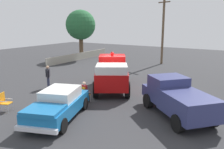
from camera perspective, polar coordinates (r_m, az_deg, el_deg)
name	(u,v)px	position (r m, az deg, el deg)	size (l,w,h in m)	color
ground_plane	(114,89)	(16.92, 0.54, -3.51)	(60.00, 60.00, 0.00)	#333335
vintage_fire_truck	(112,73)	(16.60, 0.01, 0.43)	(6.22, 4.92, 2.59)	black
classic_hot_rod	(58,104)	(11.91, -13.06, -7.16)	(4.73, 3.20, 1.46)	black
parked_pickup	(177,97)	(12.31, 15.54, -5.45)	(4.56, 4.76, 1.90)	black
lawn_chair_near_truck	(84,93)	(14.00, -6.99, -4.57)	(0.52, 0.54, 1.02)	#B7BABF
lawn_chair_by_car	(4,101)	(13.90, -24.93, -5.82)	(0.65, 0.65, 1.02)	#B7BABF
lawn_chair_spare	(154,85)	(15.81, 10.25, -2.67)	(0.64, 0.64, 1.02)	#B7BABF
spectator_seated	(85,91)	(14.06, -6.65, -4.02)	(0.55, 0.41, 1.29)	#383842
spectator_standing	(48,75)	(17.46, -15.42, -0.20)	(0.56, 0.48, 1.68)	#2D334C
oak_tree_distant	(81,25)	(30.58, -7.70, 11.90)	(3.78, 3.78, 6.29)	brown
utility_pole	(163,30)	(27.27, 12.39, 10.65)	(0.84, 1.58, 7.48)	brown
background_fence	(80,56)	(30.30, -7.86, 4.47)	(11.55, 0.12, 0.90)	#A8A393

